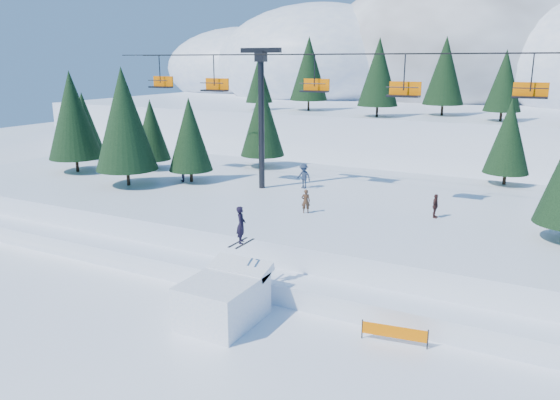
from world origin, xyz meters
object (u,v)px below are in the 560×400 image
at_px(chairlift, 395,101).
at_px(banner_near, 394,332).
at_px(banner_far, 519,334).
at_px(jump_kicker, 224,298).

distance_m(chairlift, banner_near, 17.12).
bearing_deg(chairlift, banner_near, -72.16).
bearing_deg(banner_far, chairlift, 128.38).
height_order(jump_kicker, banner_near, jump_kicker).
bearing_deg(banner_far, banner_near, -154.50).
bearing_deg(chairlift, jump_kicker, -101.52).
xyz_separation_m(jump_kicker, banner_near, (7.68, 1.61, -0.63)).
relative_size(banner_near, banner_far, 1.00).
xyz_separation_m(chairlift, banner_near, (4.50, -13.99, -8.78)).
bearing_deg(jump_kicker, banner_near, 11.85).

